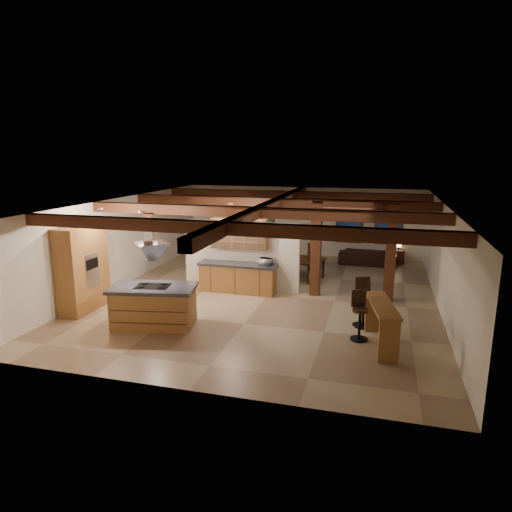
{
  "coord_description": "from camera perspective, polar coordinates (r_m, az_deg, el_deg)",
  "views": [
    {
      "loc": [
        3.26,
        -13.14,
        4.37
      ],
      "look_at": [
        -0.51,
        0.5,
        1.12
      ],
      "focal_mm": 32.0,
      "sensor_mm": 36.0,
      "label": 1
    }
  ],
  "objects": [
    {
      "name": "dining_table",
      "position": [
        16.2,
        4.73,
        -1.45
      ],
      "size": [
        2.26,
        1.68,
        0.71
      ],
      "primitive_type": "imported",
      "rotation": [
        0.0,
        0.0,
        -0.31
      ],
      "color": "#371C0D",
      "rests_on": "ground"
    },
    {
      "name": "partition_wall",
      "position": [
        14.66,
        -1.86,
        0.05
      ],
      "size": [
        3.8,
        0.18,
        2.2
      ],
      "primitive_type": "cube",
      "color": "silver",
      "rests_on": "ground"
    },
    {
      "name": "upper_display_cabinet",
      "position": [
        14.34,
        -2.1,
        2.81
      ],
      "size": [
        1.8,
        0.36,
        0.95
      ],
      "color": "olive",
      "rests_on": "partition_wall"
    },
    {
      "name": "table_lamp",
      "position": [
        18.99,
        17.4,
        1.34
      ],
      "size": [
        0.25,
        0.25,
        0.29
      ],
      "color": "black",
      "rests_on": "side_table"
    },
    {
      "name": "framed_art",
      "position": [
        19.84,
        1.43,
        5.21
      ],
      "size": [
        0.65,
        0.05,
        0.85
      ],
      "color": "#3D190F",
      "rests_on": "room_walls"
    },
    {
      "name": "room_walls",
      "position": [
        13.79,
        1.48,
        2.11
      ],
      "size": [
        12.0,
        12.0,
        12.0
      ],
      "color": "silver",
      "rests_on": "ground"
    },
    {
      "name": "microwave",
      "position": [
        14.07,
        1.18,
        -0.71
      ],
      "size": [
        0.45,
        0.36,
        0.22
      ],
      "primitive_type": "imported",
      "rotation": [
        0.0,
        0.0,
        2.88
      ],
      "color": "#B7B6BB",
      "rests_on": "back_counter"
    },
    {
      "name": "recessed_cans",
      "position": [
        12.71,
        -11.87,
        5.89
      ],
      "size": [
        3.16,
        2.46,
        0.03
      ],
      "color": "silver",
      "rests_on": "room_walls"
    },
    {
      "name": "kitchen_island",
      "position": [
        11.98,
        -12.67,
        -6.07
      ],
      "size": [
        2.31,
        1.51,
        1.06
      ],
      "color": "olive",
      "rests_on": "ground"
    },
    {
      "name": "range_hood",
      "position": [
        11.64,
        -12.97,
        -0.24
      ],
      "size": [
        1.1,
        1.1,
        1.4
      ],
      "color": "silver",
      "rests_on": "room_walls"
    },
    {
      "name": "timber_posts",
      "position": [
        13.91,
        12.03,
        1.86
      ],
      "size": [
        2.5,
        0.3,
        2.9
      ],
      "color": "#3D190F",
      "rests_on": "ground"
    },
    {
      "name": "back_windows",
      "position": [
        19.3,
        13.93,
        4.01
      ],
      "size": [
        2.7,
        0.07,
        1.7
      ],
      "color": "#3D190F",
      "rests_on": "room_walls"
    },
    {
      "name": "bar_counter",
      "position": [
        10.84,
        15.42,
        -7.45
      ],
      "size": [
        0.84,
        1.98,
        1.01
      ],
      "color": "olive",
      "rests_on": "ground"
    },
    {
      "name": "ceiling_beams",
      "position": [
        13.64,
        1.5,
        6.16
      ],
      "size": [
        10.0,
        12.0,
        0.28
      ],
      "color": "#3D190F",
      "rests_on": "room_walls"
    },
    {
      "name": "side_table",
      "position": [
        19.09,
        17.3,
        -0.06
      ],
      "size": [
        0.5,
        0.5,
        0.54
      ],
      "primitive_type": "cube",
      "rotation": [
        0.0,
        0.0,
        0.19
      ],
      "color": "#3D190F",
      "rests_on": "ground"
    },
    {
      "name": "bar_stool_b",
      "position": [
        11.91,
        13.28,
        -5.64
      ],
      "size": [
        0.47,
        0.49,
        1.27
      ],
      "color": "black",
      "rests_on": "ground"
    },
    {
      "name": "dining_chairs",
      "position": [
        16.14,
        4.75,
        -0.64
      ],
      "size": [
        2.04,
        2.04,
        1.16
      ],
      "color": "#3D190F",
      "rests_on": "ground"
    },
    {
      "name": "sofa",
      "position": [
        18.54,
        13.77,
        -0.04
      ],
      "size": [
        2.23,
        0.89,
        0.65
      ],
      "primitive_type": "imported",
      "rotation": [
        0.0,
        0.0,
        3.13
      ],
      "color": "black",
      "rests_on": "ground"
    },
    {
      "name": "bar_stool_a",
      "position": [
        11.11,
        12.81,
        -7.23
      ],
      "size": [
        0.43,
        0.45,
        1.18
      ],
      "color": "black",
      "rests_on": "ground"
    },
    {
      "name": "pantry_cabinet",
      "position": [
        13.57,
        -20.88,
        -1.44
      ],
      "size": [
        0.67,
        1.6,
        2.4
      ],
      "color": "olive",
      "rests_on": "ground"
    },
    {
      "name": "back_counter",
      "position": [
        14.46,
        -2.3,
        -2.7
      ],
      "size": [
        2.5,
        0.66,
        0.94
      ],
      "color": "olive",
      "rests_on": "ground"
    },
    {
      "name": "bar_stool_c",
      "position": [
        12.0,
        13.06,
        -5.86
      ],
      "size": [
        0.4,
        0.42,
        1.13
      ],
      "color": "black",
      "rests_on": "ground"
    },
    {
      "name": "ground",
      "position": [
        14.23,
        1.44,
        -4.95
      ],
      "size": [
        12.0,
        12.0,
        0.0
      ],
      "primitive_type": "plane",
      "color": "tan",
      "rests_on": "ground"
    }
  ]
}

